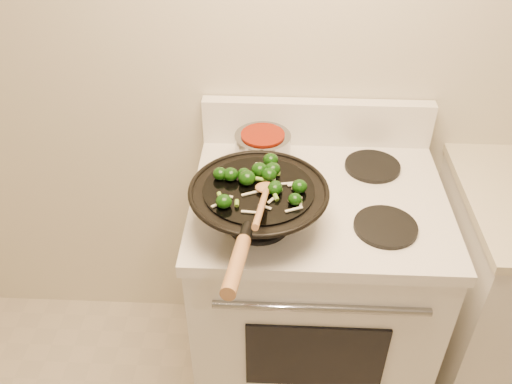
{
  "coord_description": "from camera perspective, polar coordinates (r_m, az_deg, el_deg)",
  "views": [
    {
      "loc": [
        -0.42,
        -0.15,
        1.94
      ],
      "look_at": [
        -0.47,
        1.04,
        1.02
      ],
      "focal_mm": 38.0,
      "sensor_mm": 36.0,
      "label": 1
    }
  ],
  "objects": [
    {
      "name": "saucepan",
      "position": [
        1.75,
        0.7,
        4.61
      ],
      "size": [
        0.18,
        0.29,
        0.11
      ],
      "color": "gray",
      "rests_on": "stove"
    },
    {
      "name": "stove",
      "position": [
        1.98,
        5.73,
        -10.52
      ],
      "size": [
        0.78,
        0.67,
        1.08
      ],
      "color": "white",
      "rests_on": "ground"
    },
    {
      "name": "wooden_spoon",
      "position": [
        1.38,
        0.84,
        -0.65
      ],
      "size": [
        0.07,
        0.29,
        0.1
      ],
      "color": "#A06C3F",
      "rests_on": "wok"
    },
    {
      "name": "stirfry",
      "position": [
        1.48,
        0.33,
        1.41
      ],
      "size": [
        0.26,
        0.25,
        0.04
      ],
      "color": "black",
      "rests_on": "wok"
    },
    {
      "name": "wok",
      "position": [
        1.5,
        0.25,
        -1.31
      ],
      "size": [
        0.39,
        0.64,
        0.2
      ],
      "color": "black",
      "rests_on": "stove"
    }
  ]
}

